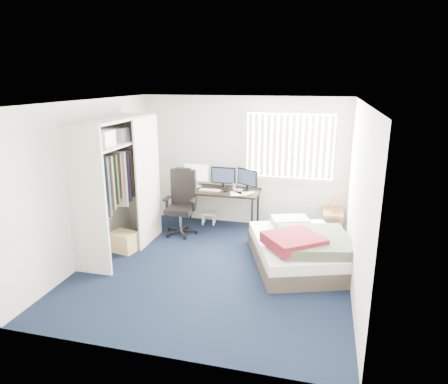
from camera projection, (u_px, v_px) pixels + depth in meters
ground at (214, 268)px, 6.14m from camera, size 4.20×4.20×0.00m
room_shell at (213, 172)px, 5.72m from camera, size 4.20×4.20×4.20m
window_assembly at (290, 146)px, 7.39m from camera, size 1.72×0.09×1.32m
closet at (118, 172)px, 6.41m from camera, size 0.64×1.84×2.22m
desk at (220, 188)px, 7.65m from camera, size 1.55×0.74×1.22m
office_chair at (182, 209)px, 7.43m from camera, size 0.59×0.59×1.22m
footstool at (209, 215)px, 7.96m from camera, size 0.32×0.27×0.24m
nightstand at (333, 213)px, 7.33m from camera, size 0.38×0.72×0.67m
bed at (301, 248)px, 6.20m from camera, size 1.89×2.16×0.61m
pine_box at (124, 241)px, 6.71m from camera, size 0.50×0.41×0.33m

